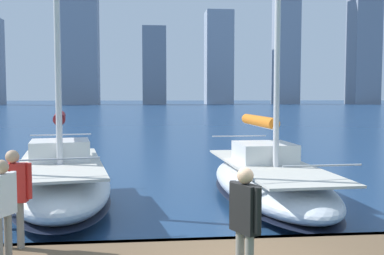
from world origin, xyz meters
The scene contains 6 objects.
city_skyline centered at (-7.41, -157.80, 19.03)m, with size 167.22×21.97×54.96m.
sailboat_orange centered at (-2.10, -6.24, 0.66)m, with size 3.03×7.82×9.79m.
sailboat_maroon centered at (3.74, -6.16, 0.74)m, with size 3.75×7.04×10.43m.
person_black_shirt centered at (0.14, 0.77, 1.55)m, with size 0.35×0.53×1.58m.
person_white_shirt centered at (3.48, -0.41, 1.54)m, with size 0.33×0.54×1.56m.
person_red_shirt centered at (3.53, -1.14, 1.57)m, with size 0.60×0.22×1.61m.
Camera 1 is at (1.36, 6.27, 3.08)m, focal length 42.00 mm.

